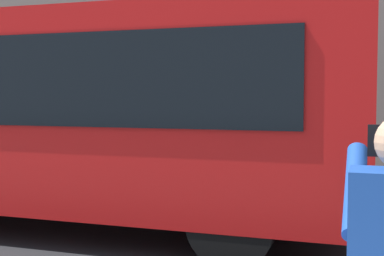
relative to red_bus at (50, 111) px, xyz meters
name	(u,v)px	position (x,y,z in m)	size (l,w,h in m)	color
ground_plane	(360,249)	(-4.37, -0.12, -1.68)	(60.00, 60.00, 0.00)	#232326
red_bus	(50,111)	(0.00, 0.00, 0.00)	(9.05, 2.54, 3.08)	red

